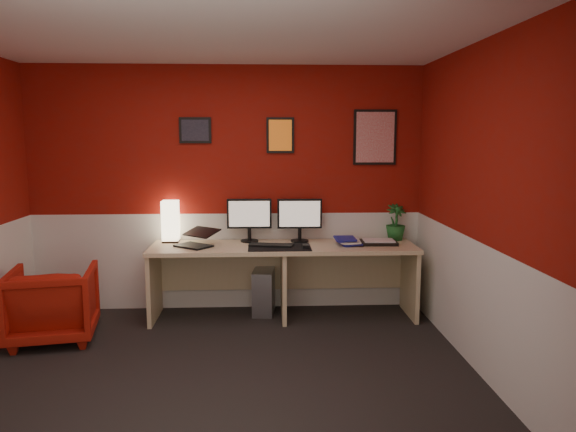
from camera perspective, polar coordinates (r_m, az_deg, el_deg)
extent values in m
cube|color=black|center=(4.22, -7.72, -16.78)|extent=(4.00, 3.50, 0.01)
cube|color=white|center=(3.89, -8.48, 18.84)|extent=(4.00, 3.50, 0.01)
cube|color=maroon|center=(5.59, -6.43, 2.80)|extent=(4.00, 0.01, 2.50)
cube|color=maroon|center=(2.15, -12.42, -6.27)|extent=(4.00, 0.01, 2.50)
cube|color=maroon|center=(4.18, 20.40, 0.45)|extent=(0.01, 3.50, 2.50)
cube|color=silver|center=(5.71, -6.31, -4.72)|extent=(4.00, 0.01, 1.00)
cube|color=silver|center=(4.33, 19.83, -9.42)|extent=(0.01, 3.50, 1.00)
cube|color=#CCB782|center=(5.40, -0.48, -6.90)|extent=(2.60, 0.65, 0.73)
cube|color=#FFE5B2|center=(5.58, -12.27, -0.66)|extent=(0.16, 0.16, 0.40)
cube|color=black|center=(5.30, -9.95, -2.05)|extent=(0.40, 0.39, 0.22)
cube|color=black|center=(5.47, -4.10, 0.28)|extent=(0.45, 0.06, 0.58)
cube|color=black|center=(5.46, 1.25, 0.28)|extent=(0.45, 0.06, 0.58)
cube|color=black|center=(5.21, -0.90, -3.31)|extent=(0.60, 0.38, 0.01)
cube|color=black|center=(5.26, -1.80, -3.07)|extent=(0.44, 0.22, 0.02)
cube|color=black|center=(5.18, 1.90, -3.18)|extent=(0.06, 0.10, 0.03)
imported|color=navy|center=(5.37, 5.48, -2.89)|extent=(0.22, 0.29, 0.03)
imported|color=silver|center=(5.35, 5.48, -2.64)|extent=(0.22, 0.28, 0.02)
imported|color=navy|center=(5.32, 4.96, -2.44)|extent=(0.20, 0.27, 0.03)
cube|color=black|center=(5.45, 9.53, -2.77)|extent=(0.36, 0.26, 0.03)
imported|color=#19591E|center=(5.68, 11.27, -0.64)|extent=(0.25, 0.25, 0.37)
cube|color=#99999E|center=(5.60, -2.53, -7.83)|extent=(0.25, 0.47, 0.45)
imported|color=#AF1608|center=(5.26, -23.51, -8.47)|extent=(0.82, 0.83, 0.66)
cube|color=black|center=(5.58, -9.75, 8.89)|extent=(0.32, 0.02, 0.26)
cube|color=orange|center=(5.54, -0.82, 8.49)|extent=(0.28, 0.02, 0.36)
cube|color=red|center=(5.66, 9.14, 8.19)|extent=(0.44, 0.02, 0.56)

